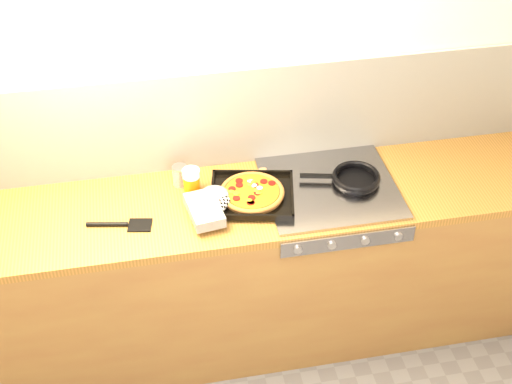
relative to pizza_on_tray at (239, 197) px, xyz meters
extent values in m
plane|color=beige|center=(-0.02, 0.33, 0.31)|extent=(3.20, 0.00, 3.20)
cube|color=silver|center=(-0.02, 0.32, 0.21)|extent=(3.20, 0.02, 0.50)
cube|color=olive|center=(-0.02, 0.03, -0.51)|extent=(3.20, 0.60, 0.86)
cube|color=#95612E|center=(-0.02, 0.03, -0.06)|extent=(3.20, 0.60, 0.04)
cube|color=gray|center=(0.43, -0.27, -0.09)|extent=(0.60, 0.03, 0.08)
cylinder|color=#A5A5AA|center=(0.20, -0.29, -0.09)|extent=(0.04, 0.02, 0.04)
cylinder|color=#A5A5AA|center=(0.35, -0.29, -0.09)|extent=(0.04, 0.02, 0.04)
cylinder|color=#A5A5AA|center=(0.50, -0.29, -0.09)|extent=(0.04, 0.02, 0.04)
cylinder|color=#A5A5AA|center=(0.65, -0.29, -0.09)|extent=(0.04, 0.02, 0.04)
cube|color=gray|center=(0.43, 0.03, -0.04)|extent=(0.60, 0.56, 0.02)
cube|color=black|center=(0.06, 0.02, -0.02)|extent=(0.43, 0.39, 0.01)
cube|color=black|center=(0.09, 0.17, -0.01)|extent=(0.37, 0.08, 0.02)
cube|color=black|center=(0.03, -0.14, -0.01)|extent=(0.37, 0.08, 0.02)
cube|color=black|center=(0.24, -0.02, -0.01)|extent=(0.08, 0.32, 0.02)
cube|color=black|center=(-0.11, 0.05, -0.01)|extent=(0.08, 0.32, 0.02)
cylinder|color=#995D2C|center=(0.06, 0.02, -0.01)|extent=(0.33, 0.33, 0.02)
torus|color=#995D2C|center=(0.06, 0.02, 0.00)|extent=(0.34, 0.34, 0.02)
cylinder|color=#C17917|center=(0.06, 0.02, 0.01)|extent=(0.29, 0.29, 0.01)
cylinder|color=maroon|center=(0.08, 0.00, 0.01)|extent=(0.04, 0.04, 0.00)
cylinder|color=maroon|center=(0.02, 0.10, 0.01)|extent=(0.04, 0.04, 0.00)
cylinder|color=maroon|center=(0.04, -0.06, 0.01)|extent=(0.04, 0.04, 0.00)
cylinder|color=maroon|center=(-0.02, 0.05, 0.01)|extent=(0.04, 0.04, 0.00)
cylinder|color=maroon|center=(0.13, 0.07, 0.01)|extent=(0.04, 0.04, 0.00)
cylinder|color=maroon|center=(0.08, 0.05, 0.01)|extent=(0.04, 0.04, 0.00)
cylinder|color=maroon|center=(-0.01, -0.02, 0.01)|extent=(0.04, 0.04, 0.00)
cylinder|color=maroon|center=(0.16, 0.05, 0.01)|extent=(0.04, 0.04, 0.00)
cylinder|color=maroon|center=(0.04, -0.06, 0.01)|extent=(0.04, 0.04, 0.00)
cylinder|color=maroon|center=(0.05, -0.03, 0.01)|extent=(0.04, 0.04, 0.00)
cylinder|color=maroon|center=(0.01, 0.07, 0.01)|extent=(0.04, 0.04, 0.00)
ellipsoid|color=yellow|center=(-0.01, 0.02, 0.01)|extent=(0.03, 0.02, 0.01)
ellipsoid|color=yellow|center=(-0.03, 0.03, 0.01)|extent=(0.03, 0.02, 0.01)
ellipsoid|color=yellow|center=(0.06, 0.06, 0.01)|extent=(0.03, 0.02, 0.01)
ellipsoid|color=yellow|center=(0.07, 0.10, 0.01)|extent=(0.03, 0.02, 0.01)
ellipsoid|color=yellow|center=(0.04, -0.05, 0.01)|extent=(0.03, 0.02, 0.01)
ellipsoid|color=yellow|center=(0.09, 0.00, 0.01)|extent=(0.03, 0.02, 0.01)
ellipsoid|color=yellow|center=(0.08, 0.01, 0.01)|extent=(0.03, 0.02, 0.01)
ellipsoid|color=yellow|center=(-0.01, 0.01, 0.01)|extent=(0.03, 0.02, 0.01)
ellipsoid|color=yellow|center=(0.08, 0.08, 0.01)|extent=(0.03, 0.02, 0.01)
ellipsoid|color=silver|center=(0.07, 0.09, 0.01)|extent=(0.03, 0.03, 0.01)
ellipsoid|color=silver|center=(0.08, 0.05, 0.01)|extent=(0.03, 0.03, 0.01)
ellipsoid|color=silver|center=(0.10, 0.03, 0.01)|extent=(0.03, 0.03, 0.01)
cube|color=black|center=(-0.16, -0.07, 0.01)|extent=(0.16, 0.24, 0.05)
ellipsoid|color=black|center=(-0.11, 0.02, 0.01)|extent=(0.15, 0.15, 0.05)
cylinder|color=black|center=(-0.09, -0.06, 0.01)|extent=(0.09, 0.10, 0.05)
cylinder|color=black|center=(0.56, 0.04, -0.02)|extent=(0.25, 0.25, 0.01)
torus|color=black|center=(0.56, 0.04, 0.00)|extent=(0.27, 0.27, 0.02)
cube|color=black|center=(0.38, 0.08, 0.00)|extent=(0.16, 0.06, 0.01)
cylinder|color=maroon|center=(-0.24, 0.19, 0.01)|extent=(0.08, 0.08, 0.09)
cylinder|color=#B2B2B7|center=(-0.24, 0.19, 0.06)|extent=(0.08, 0.08, 0.01)
cylinder|color=#B2B2B7|center=(-0.24, 0.19, -0.04)|extent=(0.08, 0.08, 0.01)
cylinder|color=orange|center=(-0.20, 0.11, 0.01)|extent=(0.08, 0.08, 0.10)
cylinder|color=silver|center=(-0.20, 0.11, 0.07)|extent=(0.08, 0.08, 0.03)
cylinder|color=#9A6641|center=(0.02, 0.17, -0.03)|extent=(0.25, 0.09, 0.02)
ellipsoid|color=#9A6641|center=(0.15, 0.21, -0.03)|extent=(0.06, 0.05, 0.02)
cube|color=black|center=(-0.45, -0.06, -0.04)|extent=(0.11, 0.10, 0.01)
cylinder|color=black|center=(-0.58, -0.04, -0.03)|extent=(0.18, 0.05, 0.02)
camera|label=1|loc=(-0.39, -2.42, 2.01)|focal=50.00mm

